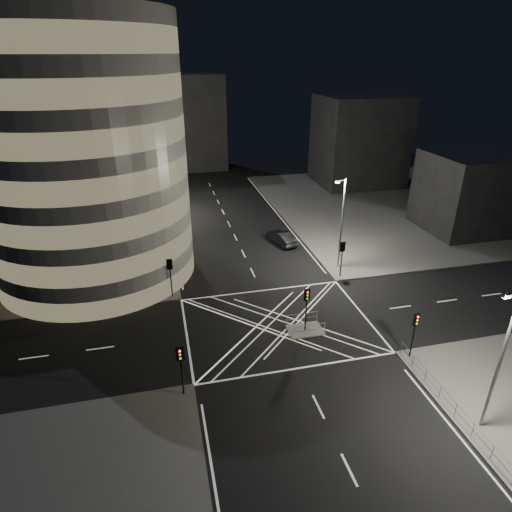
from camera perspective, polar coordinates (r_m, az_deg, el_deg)
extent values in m
plane|color=black|center=(38.30, 2.94, -9.05)|extent=(120.00, 120.00, 0.00)
cube|color=#565451|center=(64.31, -30.36, 2.25)|extent=(42.00, 42.00, 0.15)
cube|color=#565451|center=(72.05, 19.57, 6.60)|extent=(42.00, 42.00, 0.15)
cube|color=slate|center=(37.63, 6.55, -9.77)|extent=(3.00, 2.00, 0.15)
cylinder|color=gray|center=(45.63, -22.20, 12.26)|extent=(20.00, 20.00, 25.00)
cube|color=black|center=(47.18, -27.43, 27.63)|extent=(6.40, 0.50, 0.50)
cube|color=gray|center=(74.09, -24.03, 15.28)|extent=(24.00, 16.00, 22.00)
cube|color=black|center=(79.73, 13.56, 14.73)|extent=(14.00, 12.00, 15.00)
cube|color=black|center=(62.75, 26.21, 7.62)|extent=(10.00, 10.00, 10.00)
cube|color=black|center=(89.24, -10.29, 17.00)|extent=(18.00, 8.00, 18.00)
cylinder|color=black|center=(43.90, -13.64, -1.92)|extent=(0.32, 0.32, 3.70)
ellipsoid|color=black|center=(42.59, -14.07, 1.81)|extent=(4.65, 4.65, 5.35)
cylinder|color=black|center=(49.43, -13.72, 0.96)|extent=(0.32, 0.32, 3.20)
ellipsoid|color=black|center=(48.40, -14.05, 3.88)|extent=(4.06, 4.06, 4.67)
cylinder|color=black|center=(54.88, -13.84, 3.72)|extent=(0.32, 0.32, 3.67)
ellipsoid|color=black|center=(53.84, -14.18, 6.79)|extent=(4.65, 4.65, 5.34)
cylinder|color=black|center=(60.51, -13.91, 5.80)|extent=(0.32, 0.32, 3.75)
ellipsoid|color=black|center=(59.48, -14.26, 8.91)|extent=(5.67, 5.67, 6.52)
cylinder|color=black|center=(66.29, -13.95, 7.27)|extent=(0.32, 0.32, 3.18)
ellipsoid|color=black|center=(65.57, -14.18, 9.38)|extent=(3.45, 3.45, 3.97)
cylinder|color=black|center=(42.09, -11.24, -3.47)|extent=(0.12, 0.12, 3.00)
cube|color=black|center=(41.20, -11.46, -1.09)|extent=(0.28, 0.22, 0.90)
cube|color=black|center=(41.20, -11.46, -1.09)|extent=(0.55, 0.04, 1.10)
cylinder|color=black|center=(30.84, -9.83, -15.55)|extent=(0.12, 0.12, 3.00)
cube|color=black|center=(29.60, -10.11, -12.70)|extent=(0.28, 0.22, 0.90)
cube|color=black|center=(29.60, -10.11, -12.70)|extent=(0.55, 0.04, 1.10)
cylinder|color=black|center=(45.74, 11.28, -1.00)|extent=(0.12, 0.12, 3.00)
cube|color=black|center=(44.92, 11.49, 1.22)|extent=(0.28, 0.22, 0.90)
cube|color=black|center=(44.92, 11.49, 1.22)|extent=(0.55, 0.04, 1.10)
cylinder|color=black|center=(35.65, 20.13, -10.54)|extent=(0.12, 0.12, 3.00)
cube|color=black|center=(34.59, 20.61, -7.92)|extent=(0.28, 0.22, 0.90)
cube|color=black|center=(34.59, 20.61, -7.92)|extent=(0.55, 0.04, 1.10)
cylinder|color=black|center=(36.74, 6.67, -7.77)|extent=(0.12, 0.12, 3.00)
cube|color=black|center=(35.71, 6.83, -5.15)|extent=(0.28, 0.22, 0.90)
cube|color=black|center=(35.71, 6.83, -5.15)|extent=(0.55, 0.04, 1.10)
cylinder|color=slate|center=(45.33, -12.85, 3.45)|extent=(0.20, 0.20, 10.00)
cylinder|color=slate|center=(43.79, -12.87, 9.39)|extent=(0.90, 0.10, 0.10)
cube|color=slate|center=(43.82, -12.26, 9.33)|extent=(0.50, 0.25, 0.18)
cube|color=white|center=(43.85, -12.25, 9.19)|extent=(0.42, 0.20, 0.05)
cylinder|color=slate|center=(62.43, -13.32, 9.50)|extent=(0.20, 0.20, 10.00)
cylinder|color=slate|center=(61.32, -13.35, 13.89)|extent=(0.90, 0.10, 0.10)
cube|color=slate|center=(61.34, -12.91, 13.84)|extent=(0.50, 0.25, 0.18)
cube|color=white|center=(61.36, -12.90, 13.74)|extent=(0.42, 0.20, 0.05)
cylinder|color=slate|center=(46.44, 11.36, 4.14)|extent=(0.20, 0.20, 10.00)
cylinder|color=slate|center=(44.75, 11.36, 9.88)|extent=(0.90, 0.10, 0.10)
cube|color=slate|center=(44.60, 10.81, 9.74)|extent=(0.50, 0.25, 0.18)
cube|color=white|center=(44.63, 10.80, 9.60)|extent=(0.42, 0.20, 0.05)
cylinder|color=slate|center=(29.72, 29.71, -12.29)|extent=(0.20, 0.20, 10.00)
cube|color=slate|center=(26.75, 30.46, -4.57)|extent=(0.50, 0.25, 0.18)
cube|color=white|center=(26.80, 30.41, -4.77)|extent=(0.42, 0.20, 0.05)
cube|color=slate|center=(32.73, 24.17, -17.20)|extent=(0.06, 11.70, 1.10)
cube|color=slate|center=(36.58, 7.06, -9.76)|extent=(2.80, 0.06, 1.10)
cube|color=slate|center=(37.97, 6.14, -8.25)|extent=(2.80, 0.06, 1.10)
imported|color=black|center=(53.41, 3.42, 2.47)|extent=(3.00, 5.23, 1.63)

